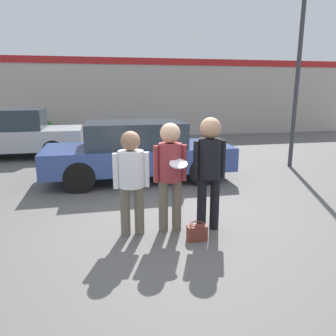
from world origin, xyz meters
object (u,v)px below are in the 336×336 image
person_right (209,163)px  shrub (44,131)px  person_left (131,174)px  handbag (197,232)px  parked_car_far (9,134)px  person_middle_with_frisbee (170,167)px  parked_car_near (137,151)px  street_lamp (309,26)px

person_right → shrub: (-4.04, 10.45, -0.65)m
person_left → handbag: person_left is taller
person_left → handbag: bearing=-24.1°
parked_car_far → shrub: 3.49m
person_middle_with_frisbee → parked_car_near: size_ratio=0.38×
person_right → handbag: 1.08m
street_lamp → shrub: street_lamp is taller
person_left → person_middle_with_frisbee: person_middle_with_frisbee is taller
shrub → handbag: shrub is taller
handbag → shrub: bearing=109.1°
parked_car_near → person_left: bearing=-98.4°
handbag → person_left: bearing=155.9°
person_middle_with_frisbee → street_lamp: (4.70, 3.70, 2.87)m
person_middle_with_frisbee → shrub: person_middle_with_frisbee is taller
person_middle_with_frisbee → parked_car_near: bearing=92.4°
parked_car_near → handbag: bearing=-82.9°
parked_car_near → parked_car_far: bearing=136.0°
shrub → parked_car_far: bearing=-99.7°
parked_car_near → handbag: 3.73m
person_left → person_middle_with_frisbee: (0.61, 0.03, 0.07)m
shrub → street_lamp: bearing=-39.3°
parked_car_far → street_lamp: street_lamp is taller
person_right → parked_car_far: (-4.62, 7.03, -0.31)m
person_middle_with_frisbee → handbag: person_middle_with_frisbee is taller
person_right → street_lamp: size_ratio=0.28×
person_right → street_lamp: street_lamp is taller
handbag → person_right: bearing=51.3°
person_middle_with_frisbee → person_right: (0.61, -0.09, 0.06)m
person_left → parked_car_near: size_ratio=0.36×
parked_car_near → parked_car_far: size_ratio=0.98×
person_right → person_left: bearing=177.5°
person_right → street_lamp: (4.09, 3.79, 2.81)m
parked_car_near → handbag: parked_car_near is taller
parked_car_far → handbag: parked_car_far is taller
parked_car_near → shrub: bearing=114.7°
parked_car_near → shrub: parked_car_near is taller
person_middle_with_frisbee → street_lamp: size_ratio=0.27×
person_right → parked_car_far: person_right is taller
shrub → handbag: size_ratio=3.09×
person_middle_with_frisbee → parked_car_far: person_middle_with_frisbee is taller
parked_car_near → person_middle_with_frisbee: bearing=-87.6°
person_left → person_middle_with_frisbee: 0.62m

